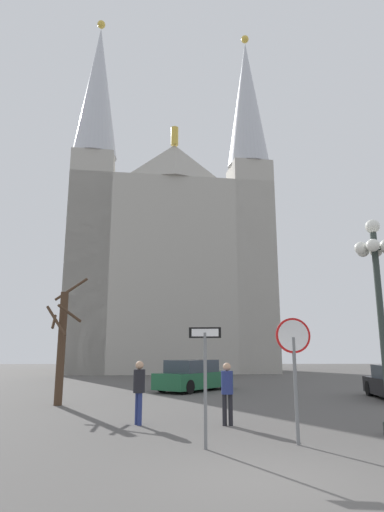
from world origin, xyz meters
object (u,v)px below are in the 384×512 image
bare_tree (62,342)px  one_way_arrow_sign (205,371)px  pedestrian_walking (139,386)px  cathedral (169,263)px  stop_sign (294,354)px  street_lamp (378,284)px  pedestrian_standing (227,387)px  parked_car_near_green (194,376)px

bare_tree → one_way_arrow_sign: bearing=-55.4°
one_way_arrow_sign → pedestrian_walking: size_ratio=1.46×
bare_tree → cathedral: bearing=83.1°
stop_sign → street_lamp: bearing=21.8°
cathedral → pedestrian_standing: cathedral is taller
stop_sign → one_way_arrow_sign: (-1.98, -0.36, -0.33)m
stop_sign → one_way_arrow_sign: bearing=-169.7°
pedestrian_walking → pedestrian_standing: (2.39, -0.18, -0.03)m
cathedral → pedestrian_standing: 31.87m
bare_tree → parked_car_near_green: (5.12, 5.70, -1.55)m
parked_car_near_green → bare_tree: bearing=-131.9°
street_lamp → pedestrian_walking: (-6.11, 1.60, -2.58)m
bare_tree → parked_car_near_green: size_ratio=1.02×
cathedral → pedestrian_walking: 31.59m
one_way_arrow_sign → pedestrian_walking: bearing=119.4°
stop_sign → one_way_arrow_sign: 2.04m
pedestrian_walking → pedestrian_standing: size_ratio=1.03×
stop_sign → pedestrian_walking: size_ratio=1.60×
one_way_arrow_sign → bare_tree: (-5.02, 7.27, 0.72)m
one_way_arrow_sign → bare_tree: bearing=124.6°
pedestrian_walking → street_lamp: bearing=-14.7°
stop_sign → bare_tree: (-7.00, 6.91, 0.39)m
bare_tree → pedestrian_standing: size_ratio=2.96×
street_lamp → pedestrian_walking: bearing=165.3°
one_way_arrow_sign → street_lamp: (4.45, 1.35, 2.05)m
cathedral → pedestrian_walking: (0.23, -30.09, -9.59)m
bare_tree → parked_car_near_green: 7.81m
street_lamp → pedestrian_standing: bearing=159.1°
parked_car_near_green → cathedral: bearing=95.6°
stop_sign → street_lamp: 3.17m
parked_car_near_green → street_lamp: bearing=-69.4°
street_lamp → pedestrian_walking: size_ratio=3.17×
cathedral → parked_car_near_green: 22.47m
street_lamp → bare_tree: (-9.47, 5.92, -1.33)m
parked_car_near_green → pedestrian_standing: 10.22m
one_way_arrow_sign → bare_tree: 8.87m
pedestrian_walking → pedestrian_standing: pedestrian_walking is taller
one_way_arrow_sign → street_lamp: bearing=16.9°
street_lamp → parked_car_near_green: bearing=110.6°
cathedral → one_way_arrow_sign: (1.89, -33.05, -9.06)m
cathedral → pedestrian_walking: bearing=-89.6°
parked_car_near_green → one_way_arrow_sign: bearing=-90.4°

